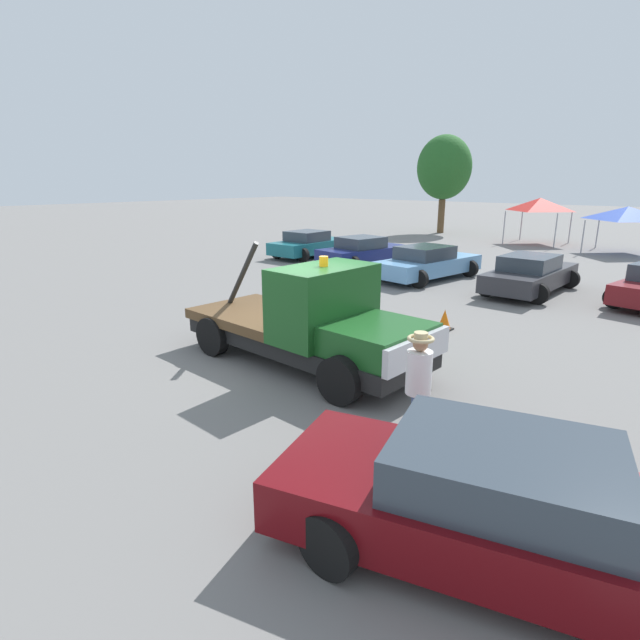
% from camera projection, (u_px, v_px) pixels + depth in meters
% --- Properties ---
extents(ground_plane, '(160.00, 160.00, 0.00)m').
position_uv_depth(ground_plane, '(303.00, 362.00, 10.87)').
color(ground_plane, slate).
extents(tow_truck, '(5.83, 2.49, 2.51)m').
position_uv_depth(tow_truck, '(314.00, 324.00, 10.39)').
color(tow_truck, black).
rests_on(tow_truck, ground).
extents(foreground_car, '(5.53, 3.24, 1.34)m').
position_uv_depth(foreground_car, '(522.00, 511.00, 4.97)').
color(foreground_car, '#5B0A0F').
rests_on(foreground_car, ground).
extents(person_near_truck, '(0.39, 0.39, 1.75)m').
position_uv_depth(person_near_truck, '(418.00, 380.00, 7.25)').
color(person_near_truck, '#475B84').
rests_on(person_near_truck, ground).
extents(parked_car_teal, '(2.47, 4.42, 1.34)m').
position_uv_depth(parked_car_teal, '(309.00, 244.00, 25.58)').
color(parked_car_teal, '#196670').
rests_on(parked_car_teal, ground).
extents(parked_car_navy, '(2.92, 4.70, 1.34)m').
position_uv_depth(parked_car_navy, '(363.00, 252.00, 22.98)').
color(parked_car_navy, navy).
rests_on(parked_car_navy, ground).
extents(parked_car_skyblue, '(2.84, 5.09, 1.34)m').
position_uv_depth(parked_car_skyblue, '(427.00, 263.00, 19.80)').
color(parked_car_skyblue, '#669ED1').
rests_on(parked_car_skyblue, ground).
extents(parked_car_charcoal, '(2.45, 4.86, 1.34)m').
position_uv_depth(parked_car_charcoal, '(530.00, 274.00, 17.45)').
color(parked_car_charcoal, '#2D2D33').
rests_on(parked_car_charcoal, ground).
extents(canopy_tent_red, '(3.08, 3.08, 2.79)m').
position_uv_depth(canopy_tent_red, '(540.00, 204.00, 30.50)').
color(canopy_tent_red, '#9E9EA3').
rests_on(canopy_tent_red, ground).
extents(canopy_tent_blue, '(3.30, 3.30, 2.49)m').
position_uv_depth(canopy_tent_blue, '(627.00, 213.00, 26.40)').
color(canopy_tent_blue, '#9E9EA3').
rests_on(canopy_tent_blue, ground).
extents(tree_left, '(3.91, 3.91, 6.99)m').
position_uv_depth(tree_left, '(444.00, 168.00, 36.21)').
color(tree_left, brown).
rests_on(tree_left, ground).
extents(traffic_cone, '(0.40, 0.40, 0.55)m').
position_uv_depth(traffic_cone, '(444.00, 320.00, 13.17)').
color(traffic_cone, black).
rests_on(traffic_cone, ground).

